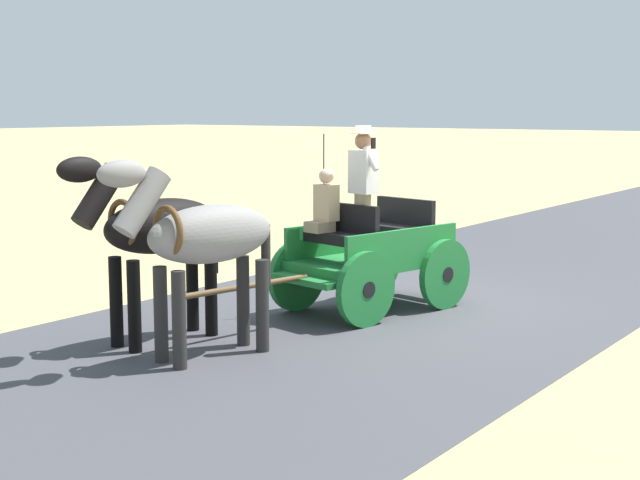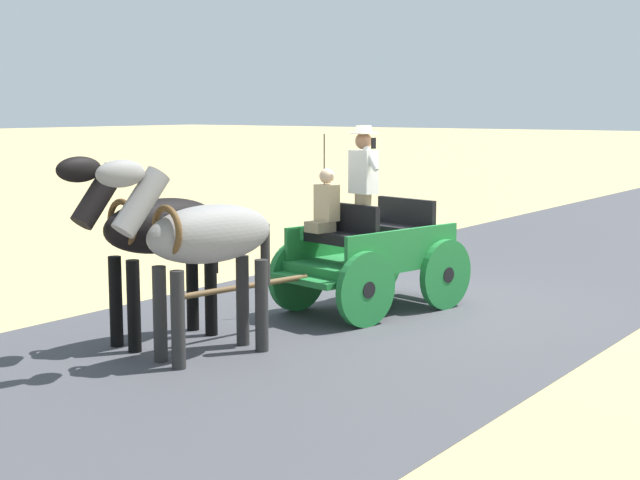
{
  "view_description": "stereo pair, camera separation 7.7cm",
  "coord_description": "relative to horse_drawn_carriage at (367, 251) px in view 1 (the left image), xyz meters",
  "views": [
    {
      "loc": [
        -6.38,
        10.97,
        2.72
      ],
      "look_at": [
        0.17,
        1.79,
        1.1
      ],
      "focal_mm": 51.62,
      "sensor_mm": 36.0,
      "label": 1
    },
    {
      "loc": [
        -6.44,
        10.93,
        2.72
      ],
      "look_at": [
        0.17,
        1.79,
        1.1
      ],
      "focal_mm": 51.62,
      "sensor_mm": 36.0,
      "label": 2
    }
  ],
  "objects": [
    {
      "name": "horse_off_side",
      "position": [
        1.07,
        2.87,
        0.51
      ],
      "size": [
        0.8,
        2.15,
        2.21
      ],
      "color": "black",
      "rests_on": "ground"
    },
    {
      "name": "horse_near_side",
      "position": [
        0.15,
        3.06,
        0.51
      ],
      "size": [
        0.91,
        2.15,
        2.21
      ],
      "color": "gray",
      "rests_on": "ground"
    },
    {
      "name": "road_surface",
      "position": [
        -0.19,
        -0.67,
        -0.81
      ],
      "size": [
        6.24,
        160.0,
        0.01
      ],
      "primitive_type": "cube",
      "color": "#424247",
      "rests_on": "ground"
    },
    {
      "name": "horse_drawn_carriage",
      "position": [
        0.0,
        0.0,
        0.0
      ],
      "size": [
        1.87,
        4.51,
        2.5
      ],
      "color": "#1E7233",
      "rests_on": "ground"
    },
    {
      "name": "ground_plane",
      "position": [
        -0.19,
        -0.67,
        -0.82
      ],
      "size": [
        200.0,
        200.0,
        0.0
      ],
      "primitive_type": "plane",
      "color": "tan"
    }
  ]
}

